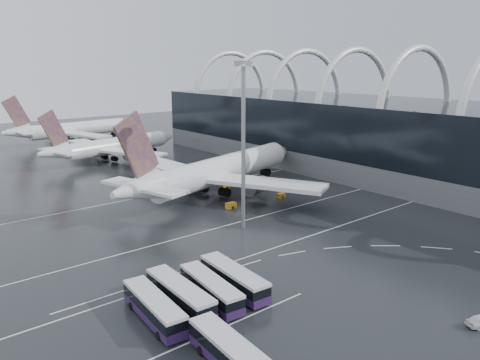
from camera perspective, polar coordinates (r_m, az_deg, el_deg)
ground at (r=82.18m, az=4.06°, el=-7.58°), size 420.00×420.00×0.00m
terminal at (r=138.18m, az=17.23°, el=5.36°), size 42.00×160.00×34.90m
lane_marking_near at (r=80.84m, az=5.04°, el=-7.97°), size 120.00×0.25×0.01m
lane_marking_mid at (r=90.68m, az=-1.17°, el=-5.43°), size 120.00×0.25×0.01m
lane_marking_far at (r=113.01m, az=-10.00°, el=-1.69°), size 120.00×0.25×0.01m
bus_bay_line_south at (r=57.29m, az=-2.75°, el=-17.81°), size 28.00×0.25×0.01m
bus_bay_line_north at (r=69.23m, az=-10.88°, el=-12.11°), size 28.00×0.25×0.01m
airliner_main at (r=110.29m, az=-2.92°, el=1.02°), size 63.06×54.54×21.64m
airliner_gate_b at (r=154.92m, az=-15.43°, el=3.94°), size 50.55×44.76×17.63m
airliner_gate_c at (r=196.55m, az=-19.84°, el=5.77°), size 53.72×49.48×19.14m
bus_row_near_a at (r=59.16m, az=-10.44°, el=-15.03°), size 3.91×12.79×3.10m
bus_row_near_b at (r=61.50m, az=-7.34°, el=-13.65°), size 3.53×13.15×3.21m
bus_row_near_c at (r=62.69m, az=-3.58°, el=-13.07°), size 4.14×12.64×3.06m
bus_row_near_d at (r=65.11m, az=-0.75°, el=-11.89°), size 3.86×13.10×3.18m
bus_row_far_a at (r=50.14m, az=-0.87°, el=-20.57°), size 3.87×13.07×3.17m
floodlight_mast at (r=84.35m, az=0.41°, el=6.59°), size 2.35×2.35×30.66m
gse_cart_belly_a at (r=108.63m, az=5.03°, el=-1.88°), size 1.94×1.15×1.06m
gse_cart_belly_b at (r=115.91m, az=1.80°, el=-0.81°), size 1.95×1.15×1.06m
gse_cart_belly_c at (r=100.47m, az=-1.11°, el=-3.11°), size 2.23×1.32×1.22m
gse_cart_belly_d at (r=117.19m, az=8.88°, el=-0.77°), size 2.27×1.34×1.24m
gse_cart_belly_e at (r=115.75m, az=-1.80°, el=-0.79°), size 2.31×1.36×1.26m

